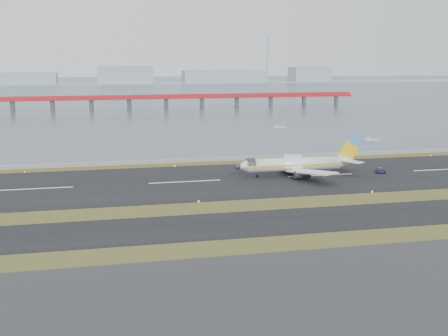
{
  "coord_description": "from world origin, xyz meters",
  "views": [
    {
      "loc": [
        -21.74,
        -120.54,
        34.21
      ],
      "look_at": [
        9.36,
        22.0,
        5.13
      ],
      "focal_mm": 45.0,
      "sensor_mm": 36.0,
      "label": 1
    }
  ],
  "objects": [
    {
      "name": "runway_strip",
      "position": [
        0.0,
        30.0,
        0.05
      ],
      "size": [
        1000.0,
        45.0,
        0.1
      ],
      "primitive_type": "cube",
      "color": "black",
      "rests_on": "ground"
    },
    {
      "name": "ground",
      "position": [
        0.0,
        0.0,
        0.0
      ],
      "size": [
        1000.0,
        1000.0,
        0.0
      ],
      "primitive_type": "plane",
      "color": "#3E491A",
      "rests_on": "ground"
    },
    {
      "name": "airliner",
      "position": [
        33.68,
        31.26,
        3.46
      ],
      "size": [
        38.52,
        32.89,
        12.8
      ],
      "color": "white",
      "rests_on": "ground"
    },
    {
      "name": "apron_strip",
      "position": [
        0.0,
        -55.0,
        0.05
      ],
      "size": [
        1000.0,
        50.0,
        0.1
      ],
      "primitive_type": "cube",
      "color": "#323235",
      "rests_on": "ground"
    },
    {
      "name": "far_shoreline",
      "position": [
        13.62,
        620.0,
        6.07
      ],
      "size": [
        1400.0,
        80.0,
        60.5
      ],
      "color": "#9BABB8",
      "rests_on": "ground"
    },
    {
      "name": "workboat_far",
      "position": [
        62.15,
        138.48,
        0.5
      ],
      "size": [
        6.7,
        2.78,
        1.58
      ],
      "rotation": [
        0.0,
        0.0,
        -0.11
      ],
      "color": "#BABABE",
      "rests_on": "ground"
    },
    {
      "name": "pushback_tug",
      "position": [
        58.59,
        29.05,
        0.87
      ],
      "size": [
        3.11,
        2.26,
        1.8
      ],
      "rotation": [
        0.0,
        0.0,
        -0.26
      ],
      "color": "#131A35",
      "rests_on": "ground"
    },
    {
      "name": "taxiway_strip",
      "position": [
        0.0,
        -12.0,
        0.05
      ],
      "size": [
        1000.0,
        18.0,
        0.1
      ],
      "primitive_type": "cube",
      "color": "black",
      "rests_on": "ground"
    },
    {
      "name": "seawall",
      "position": [
        0.0,
        60.0,
        0.5
      ],
      "size": [
        1000.0,
        2.5,
        1.0
      ],
      "primitive_type": "cube",
      "color": "gray",
      "rests_on": "ground"
    },
    {
      "name": "workboat_near",
      "position": [
        86.28,
        90.53,
        0.52
      ],
      "size": [
        6.89,
        2.49,
        1.65
      ],
      "rotation": [
        0.0,
        0.0,
        -0.05
      ],
      "color": "#BABABE",
      "rests_on": "ground"
    },
    {
      "name": "red_pier",
      "position": [
        20.0,
        250.0,
        7.28
      ],
      "size": [
        260.0,
        5.0,
        10.2
      ],
      "color": "red",
      "rests_on": "ground"
    },
    {
      "name": "bay_water",
      "position": [
        0.0,
        460.0,
        0.0
      ],
      "size": [
        1400.0,
        800.0,
        1.3
      ],
      "primitive_type": "cube",
      "color": "#404D5C",
      "rests_on": "ground"
    }
  ]
}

